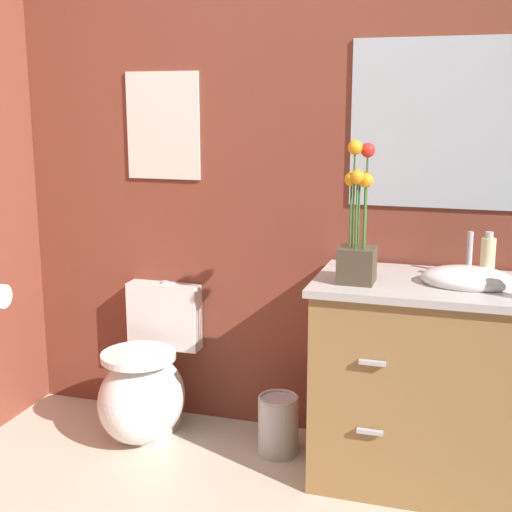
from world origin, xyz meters
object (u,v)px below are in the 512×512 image
at_px(toilet, 146,386).
at_px(flower_vase, 358,235).
at_px(wall_poster, 163,126).
at_px(wall_mirror, 447,124).
at_px(vanity_cabinet, 431,381).
at_px(trash_bin, 278,424).
at_px(hand_wash_bottle, 488,259).

distance_m(toilet, flower_vase, 1.27).
xyz_separation_m(wall_poster, wall_mirror, (1.28, 0.00, 0.02)).
distance_m(flower_vase, wall_mirror, 0.64).
relative_size(vanity_cabinet, flower_vase, 1.86).
distance_m(trash_bin, wall_mirror, 1.49).
distance_m(hand_wash_bottle, wall_mirror, 0.60).
bearing_deg(hand_wash_bottle, flower_vase, -163.17).
height_order(toilet, wall_poster, wall_poster).
distance_m(flower_vase, wall_poster, 1.13).
distance_m(vanity_cabinet, flower_vase, 0.68).
bearing_deg(hand_wash_bottle, trash_bin, -178.83).
bearing_deg(toilet, trash_bin, 0.60).
height_order(vanity_cabinet, wall_mirror, wall_mirror).
bearing_deg(trash_bin, hand_wash_bottle, 1.17).
bearing_deg(wall_poster, flower_vase, -21.57).
relative_size(toilet, wall_mirror, 0.86).
relative_size(flower_vase, trash_bin, 2.03).
height_order(vanity_cabinet, wall_poster, wall_poster).
xyz_separation_m(toilet, hand_wash_bottle, (1.47, 0.02, 0.70)).
xyz_separation_m(toilet, trash_bin, (0.64, 0.01, -0.11)).
relative_size(flower_vase, wall_mirror, 0.69).
xyz_separation_m(vanity_cabinet, wall_mirror, (-0.00, 0.29, 1.01)).
height_order(toilet, wall_mirror, wall_mirror).
bearing_deg(flower_vase, trash_bin, 159.62).
bearing_deg(wall_poster, vanity_cabinet, -12.87).
height_order(hand_wash_bottle, trash_bin, hand_wash_bottle).
relative_size(hand_wash_bottle, wall_poster, 0.41).
relative_size(toilet, flower_vase, 1.25).
bearing_deg(wall_mirror, trash_bin, -157.97).
relative_size(vanity_cabinet, trash_bin, 3.78).
relative_size(vanity_cabinet, wall_mirror, 1.29).
relative_size(toilet, hand_wash_bottle, 3.43).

